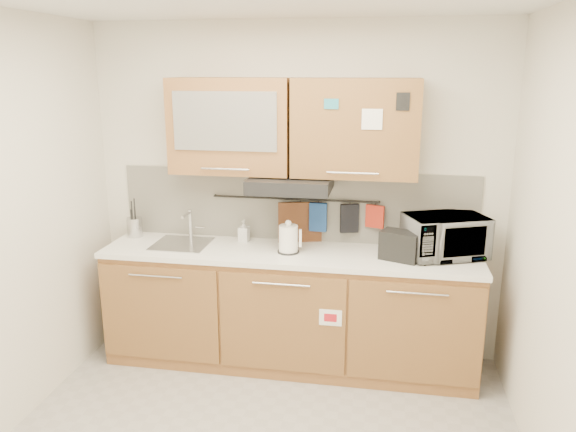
% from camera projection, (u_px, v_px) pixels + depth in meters
% --- Properties ---
extents(wall_back, '(3.20, 0.00, 3.20)m').
position_uv_depth(wall_back, '(296.00, 193.00, 4.40)').
color(wall_back, silver).
rests_on(wall_back, ground).
extents(wall_right, '(0.00, 3.00, 3.00)m').
position_uv_depth(wall_right, '(573.00, 271.00, 2.70)').
color(wall_right, silver).
rests_on(wall_right, ground).
extents(base_cabinet, '(2.80, 0.64, 0.88)m').
position_uv_depth(base_cabinet, '(289.00, 314.00, 4.34)').
color(base_cabinet, '#A26E39').
rests_on(base_cabinet, floor).
extents(countertop, '(2.82, 0.62, 0.04)m').
position_uv_depth(countertop, '(289.00, 254.00, 4.21)').
color(countertop, white).
rests_on(countertop, base_cabinet).
extents(backsplash, '(2.80, 0.02, 0.56)m').
position_uv_depth(backsplash, '(296.00, 205.00, 4.41)').
color(backsplash, silver).
rests_on(backsplash, countertop).
extents(upper_cabinets, '(1.82, 0.37, 0.70)m').
position_uv_depth(upper_cabinets, '(292.00, 127.00, 4.10)').
color(upper_cabinets, '#A26E39').
rests_on(upper_cabinets, wall_back).
extents(range_hood, '(0.60, 0.46, 0.10)m').
position_uv_depth(range_hood, '(291.00, 184.00, 4.13)').
color(range_hood, black).
rests_on(range_hood, upper_cabinets).
extents(sink, '(0.42, 0.40, 0.26)m').
position_uv_depth(sink, '(182.00, 244.00, 4.36)').
color(sink, silver).
rests_on(sink, countertop).
extents(utensil_rail, '(1.30, 0.02, 0.02)m').
position_uv_depth(utensil_rail, '(295.00, 199.00, 4.36)').
color(utensil_rail, black).
rests_on(utensil_rail, backsplash).
extents(utensil_crock, '(0.14, 0.14, 0.31)m').
position_uv_depth(utensil_crock, '(135.00, 227.00, 4.55)').
color(utensil_crock, '#B5B4B9').
rests_on(utensil_crock, countertop).
extents(kettle, '(0.18, 0.16, 0.25)m').
position_uv_depth(kettle, '(288.00, 240.00, 4.15)').
color(kettle, white).
rests_on(kettle, countertop).
extents(toaster, '(0.31, 0.25, 0.21)m').
position_uv_depth(toaster, '(401.00, 245.00, 3.99)').
color(toaster, black).
rests_on(toaster, countertop).
extents(microwave, '(0.65, 0.55, 0.30)m').
position_uv_depth(microwave, '(445.00, 236.00, 4.05)').
color(microwave, '#999999').
rests_on(microwave, countertop).
extents(soap_bottle, '(0.08, 0.08, 0.17)m').
position_uv_depth(soap_bottle, '(244.00, 231.00, 4.42)').
color(soap_bottle, '#999999').
rests_on(soap_bottle, countertop).
extents(cutting_board, '(0.34, 0.11, 0.42)m').
position_uv_depth(cutting_board, '(300.00, 228.00, 4.40)').
color(cutting_board, brown).
rests_on(cutting_board, utensil_rail).
extents(oven_mitt, '(0.14, 0.04, 0.23)m').
position_uv_depth(oven_mitt, '(318.00, 217.00, 4.35)').
color(oven_mitt, navy).
rests_on(oven_mitt, utensil_rail).
extents(dark_pouch, '(0.15, 0.08, 0.22)m').
position_uv_depth(dark_pouch, '(349.00, 218.00, 4.31)').
color(dark_pouch, black).
rests_on(dark_pouch, utensil_rail).
extents(pot_holder, '(0.14, 0.06, 0.18)m').
position_uv_depth(pot_holder, '(375.00, 216.00, 4.27)').
color(pot_holder, '#AA2616').
rests_on(pot_holder, utensil_rail).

